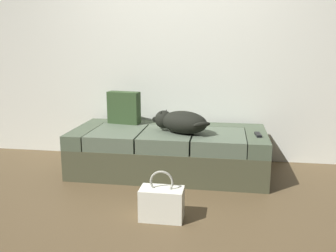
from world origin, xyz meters
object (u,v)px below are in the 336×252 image
object	(u,v)px
couch	(169,151)
throw_pillow	(124,108)
dog_dark	(180,122)
handbag	(162,203)
tv_remote	(258,135)

from	to	relation	value
couch	throw_pillow	distance (m)	0.69
dog_dark	handbag	bearing A→B (deg)	-91.23
couch	handbag	xyz separation A→B (m)	(0.11, -1.02, -0.09)
couch	dog_dark	world-z (taller)	dog_dark
couch	handbag	distance (m)	1.03
dog_dark	handbag	world-z (taller)	dog_dark
dog_dark	couch	bearing A→B (deg)	140.01
dog_dark	handbag	distance (m)	1.01
dog_dark	tv_remote	world-z (taller)	dog_dark
throw_pillow	handbag	xyz separation A→B (m)	(0.63, -1.25, -0.48)
couch	handbag	world-z (taller)	couch
couch	throw_pillow	world-z (taller)	throw_pillow
tv_remote	handbag	bearing A→B (deg)	-135.28
tv_remote	throw_pillow	world-z (taller)	throw_pillow
throw_pillow	tv_remote	bearing A→B (deg)	-13.67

